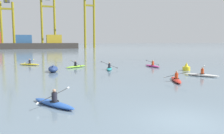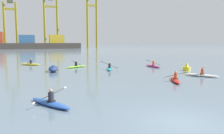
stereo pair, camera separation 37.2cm
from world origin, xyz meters
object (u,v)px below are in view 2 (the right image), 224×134
gantry_crane_west_mid (51,15)px  kayak_red (175,80)px  gantry_crane_west (10,15)px  container_barge (26,44)px  kayak_magenta (153,66)px  kayak_yellow (30,64)px  kayak_white (201,75)px  kayak_teal (110,68)px  channel_buoy (187,68)px  kayak_lime (77,66)px  gantry_crane_east_mid (92,14)px  capsized_dinghy (53,69)px  kayak_blue (50,103)px

gantry_crane_west_mid → kayak_red: (4.71, -112.98, -17.60)m
gantry_crane_west → kayak_red: bearing=-77.1°
container_barge → gantry_crane_west_mid: gantry_crane_west_mid is taller
kayak_red → kayak_magenta: (3.55, 10.77, 0.00)m
gantry_crane_west_mid → kayak_yellow: (-7.99, -94.35, -17.60)m
gantry_crane_west_mid → kayak_white: size_ratio=11.94×
kayak_teal → kayak_yellow: 13.07m
gantry_crane_west_mid → channel_buoy: size_ratio=37.03×
kayak_lime → kayak_magenta: (10.17, -2.69, 0.00)m
gantry_crane_west_mid → gantry_crane_east_mid: bearing=-19.7°
container_barge → kayak_red: (17.24, -99.05, -2.33)m
kayak_lime → kayak_red: 15.00m
kayak_lime → kayak_magenta: bearing=-14.8°
gantry_crane_west → kayak_white: bearing=-74.9°
gantry_crane_east_mid → kayak_magenta: size_ratio=11.08×
capsized_dinghy → container_barge: bearing=94.7°
gantry_crane_west_mid → kayak_red: 114.44m
gantry_crane_east_mid → kayak_magenta: bearing=-98.0°
kayak_teal → kayak_blue: bearing=-118.8°
gantry_crane_west → kayak_yellow: size_ratio=10.69×
kayak_red → kayak_yellow: 22.55m
capsized_dinghy → kayak_red: (9.88, -9.97, -0.18)m
kayak_teal → kayak_magenta: 6.65m
channel_buoy → kayak_teal: (-8.68, 3.72, -0.19)m
kayak_teal → container_barge: bearing=99.0°
capsized_dinghy → kayak_red: bearing=-45.3°
kayak_white → kayak_magenta: (-0.59, 9.09, 0.00)m
kayak_teal → kayak_white: bearing=-48.6°
kayak_red → kayak_yellow: (-12.70, 18.63, 0.00)m
gantry_crane_east_mid → kayak_white: gantry_crane_east_mid is taller
capsized_dinghy → kayak_teal: (6.84, -0.13, -0.18)m
kayak_red → kayak_yellow: bearing=124.3°
kayak_magenta → channel_buoy: bearing=-65.8°
container_barge → gantry_crane_west: size_ratio=1.50×
gantry_crane_west → kayak_white: size_ratio=10.84×
channel_buoy → kayak_lime: channel_buoy is taller
gantry_crane_west → kayak_teal: size_ratio=9.89×
channel_buoy → kayak_white: bearing=-108.8°
kayak_red → gantry_crane_west_mid: bearing=92.4°
gantry_crane_west_mid → kayak_magenta: 104.04m
channel_buoy → kayak_red: size_ratio=0.30×
kayak_magenta → gantry_crane_west_mid: bearing=94.6°
container_barge → gantry_crane_west: 19.23m
capsized_dinghy → kayak_yellow: (-2.83, 8.66, -0.18)m
kayak_yellow → kayak_magenta: size_ratio=0.91×
gantry_crane_east_mid → kayak_blue: 114.62m
container_barge → kayak_white: (21.38, -97.36, -2.33)m
gantry_crane_west_mid → kayak_red: bearing=-87.6°
gantry_crane_east_mid → kayak_red: gantry_crane_east_mid is taller
gantry_crane_east_mid → kayak_lime: bearing=-104.3°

